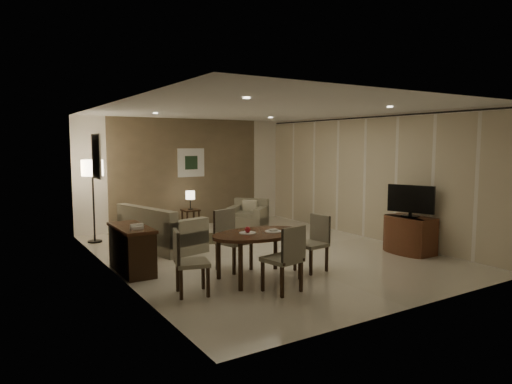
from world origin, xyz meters
TOP-DOWN VIEW (x-y plane):
  - room_shell at (0.00, 0.40)m, footprint 5.50×7.00m
  - taupe_accent at (0.00, 3.48)m, footprint 3.96×0.03m
  - curtain_wall at (2.68, 0.00)m, footprint 0.08×6.70m
  - curtain_rod at (2.68, 0.00)m, footprint 0.03×6.80m
  - art_back_frame at (0.10, 3.46)m, footprint 0.72×0.03m
  - art_back_canvas at (0.10, 3.44)m, footprint 0.34×0.01m
  - art_left_frame at (-2.72, 1.20)m, footprint 0.03×0.60m
  - art_left_canvas at (-2.71, 1.20)m, footprint 0.01×0.46m
  - downlight_nl at (-1.40, -1.80)m, footprint 0.10×0.10m
  - downlight_nr at (1.40, -1.80)m, footprint 0.10×0.10m
  - downlight_fl at (-1.40, 1.80)m, footprint 0.10×0.10m
  - downlight_fr at (1.40, 1.80)m, footprint 0.10×0.10m
  - console_desk at (-2.49, 0.00)m, footprint 0.48×1.20m
  - telephone at (-2.49, -0.30)m, footprint 0.20×0.14m
  - tv_cabinet at (2.40, -1.50)m, footprint 0.48×0.90m
  - flat_tv at (2.38, -1.50)m, footprint 0.36×0.85m
  - dining_table at (-0.95, -1.41)m, footprint 1.54×0.96m
  - chair_near at (-1.00, -2.08)m, footprint 0.54×0.54m
  - chair_far at (-1.02, -0.76)m, footprint 0.59×0.59m
  - chair_left at (-2.11, -1.53)m, footprint 0.54×0.54m
  - chair_right at (0.01, -1.48)m, footprint 0.49×0.49m
  - plate_a at (-1.13, -1.36)m, footprint 0.26×0.26m
  - plate_b at (-0.73, -1.46)m, footprint 0.26×0.26m
  - fruit_apple at (-1.13, -1.36)m, footprint 0.09×0.09m
  - napkin at (-0.73, -1.46)m, footprint 0.12×0.08m
  - round_rug at (-0.15, 1.67)m, footprint 1.16×1.16m
  - sofa at (-1.48, 1.37)m, footprint 1.99×1.33m
  - armchair at (0.91, 2.03)m, footprint 1.15×1.15m
  - side_table at (-0.15, 2.97)m, footprint 0.38×0.38m
  - table_lamp at (-0.15, 2.97)m, footprint 0.22×0.22m
  - floor_lamp at (-2.48, 2.68)m, footprint 0.44×0.44m

SIDE VIEW (x-z plane):
  - round_rug at x=-0.15m, z-range 0.00..0.01m
  - side_table at x=-0.15m, z-range 0.00..0.49m
  - tv_cabinet at x=2.40m, z-range 0.00..0.70m
  - dining_table at x=-0.95m, z-range 0.00..0.72m
  - armchair at x=0.91m, z-range 0.00..0.75m
  - console_desk at x=-2.49m, z-range 0.00..0.75m
  - sofa at x=-1.48m, z-range 0.00..0.86m
  - chair_right at x=0.01m, z-range 0.00..0.91m
  - chair_left at x=-2.11m, z-range 0.00..0.91m
  - chair_near at x=-1.00m, z-range 0.00..0.95m
  - chair_far at x=-1.02m, z-range 0.00..0.99m
  - plate_a at x=-1.13m, z-range 0.72..0.74m
  - plate_b at x=-0.73m, z-range 0.72..0.74m
  - table_lamp at x=-0.15m, z-range 0.49..0.99m
  - napkin at x=-0.73m, z-range 0.74..0.77m
  - fruit_apple at x=-1.13m, z-range 0.74..0.83m
  - telephone at x=-2.49m, z-range 0.76..0.85m
  - floor_lamp at x=-2.48m, z-range 0.00..1.74m
  - flat_tv at x=2.38m, z-range 0.72..1.32m
  - curtain_wall at x=2.68m, z-range 0.03..2.61m
  - taupe_accent at x=0.00m, z-range 0.00..2.70m
  - room_shell at x=0.00m, z-range 0.00..2.70m
  - art_back_frame at x=0.10m, z-range 1.24..1.96m
  - art_back_canvas at x=0.10m, z-range 1.43..1.77m
  - art_left_frame at x=-2.72m, z-range 1.45..2.25m
  - art_left_canvas at x=-2.71m, z-range 1.53..2.17m
  - curtain_rod at x=2.68m, z-range 2.62..2.66m
  - downlight_nl at x=-1.40m, z-range 2.68..2.69m
  - downlight_nr at x=1.40m, z-range 2.68..2.69m
  - downlight_fl at x=-1.40m, z-range 2.68..2.69m
  - downlight_fr at x=1.40m, z-range 2.68..2.69m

